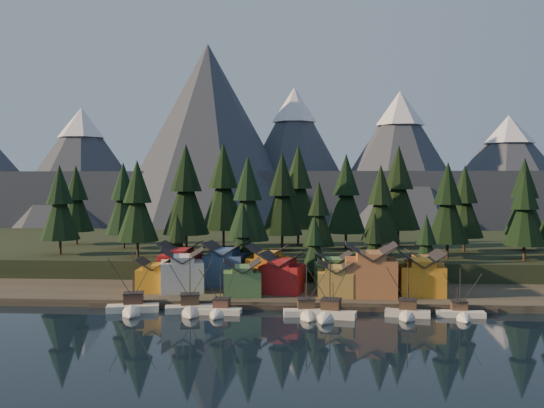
# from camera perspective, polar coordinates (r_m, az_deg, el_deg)

# --- Properties ---
(ground) EXTENTS (500.00, 500.00, 0.00)m
(ground) POSITION_cam_1_polar(r_m,az_deg,el_deg) (106.05, 1.29, -11.63)
(ground) COLOR black
(ground) RESTS_ON ground
(shore_strip) EXTENTS (400.00, 50.00, 1.50)m
(shore_strip) POSITION_cam_1_polar(r_m,az_deg,el_deg) (145.06, 2.04, -7.61)
(shore_strip) COLOR #322E24
(shore_strip) RESTS_ON ground
(hillside) EXTENTS (420.00, 100.00, 6.00)m
(hillside) POSITION_cam_1_polar(r_m,az_deg,el_deg) (194.24, 2.54, -4.47)
(hillside) COLOR black
(hillside) RESTS_ON ground
(dock) EXTENTS (80.00, 4.00, 1.00)m
(dock) POSITION_cam_1_polar(r_m,az_deg,el_deg) (122.03, 1.66, -9.57)
(dock) COLOR #483E33
(dock) RESTS_ON ground
(mountain_ridge) EXTENTS (560.00, 190.00, 90.00)m
(mountain_ridge) POSITION_cam_1_polar(r_m,az_deg,el_deg) (316.64, 2.35, 2.23)
(mountain_ridge) COLOR #434956
(mountain_ridge) RESTS_ON ground
(boat_0) EXTENTS (10.68, 11.32, 12.86)m
(boat_0) POSITION_cam_1_polar(r_m,az_deg,el_deg) (120.65, -13.01, -8.77)
(boat_0) COLOR silver
(boat_0) RESTS_ON ground
(boat_1) EXTENTS (10.24, 10.87, 12.43)m
(boat_1) POSITION_cam_1_polar(r_m,az_deg,el_deg) (118.12, -7.71, -9.00)
(boat_1) COLOR beige
(boat_1) RESTS_ON ground
(boat_2) EXTENTS (8.38, 9.06, 10.44)m
(boat_2) POSITION_cam_1_polar(r_m,az_deg,el_deg) (116.29, -5.00, -9.37)
(boat_2) COLOR silver
(boat_2) RESTS_ON ground
(boat_3) EXTENTS (9.12, 9.78, 11.19)m
(boat_3) POSITION_cam_1_polar(r_m,az_deg,el_deg) (114.54, 3.33, -9.47)
(boat_3) COLOR white
(boat_3) RESTS_ON ground
(boat_4) EXTENTS (10.56, 11.12, 12.01)m
(boat_4) POSITION_cam_1_polar(r_m,az_deg,el_deg) (113.17, 5.31, -9.57)
(boat_4) COLOR silver
(boat_4) RESTS_ON ground
(boat_5) EXTENTS (8.90, 9.50, 11.24)m
(boat_5) POSITION_cam_1_polar(r_m,az_deg,el_deg) (116.58, 12.63, -9.28)
(boat_5) COLOR beige
(boat_5) RESTS_ON ground
(boat_6) EXTENTS (9.22, 9.96, 10.05)m
(boat_6) POSITION_cam_1_polar(r_m,az_deg,el_deg) (118.86, 17.40, -9.31)
(boat_6) COLOR white
(boat_6) RESTS_ON ground
(house_front_0) EXTENTS (7.43, 7.05, 7.16)m
(house_front_0) POSITION_cam_1_polar(r_m,az_deg,el_deg) (134.27, -10.97, -6.48)
(house_front_0) COLOR #C3851B
(house_front_0) RESTS_ON shore_strip
(house_front_1) EXTENTS (10.75, 10.48, 9.33)m
(house_front_1) POSITION_cam_1_polar(r_m,az_deg,el_deg) (132.84, -8.45, -6.05)
(house_front_1) COLOR silver
(house_front_1) RESTS_ON shore_strip
(house_front_2) EXTENTS (8.68, 8.73, 7.48)m
(house_front_2) POSITION_cam_1_polar(r_m,az_deg,el_deg) (127.13, -2.84, -6.84)
(house_front_2) COLOR #4F7D43
(house_front_2) RESTS_ON shore_strip
(house_front_3) EXTENTS (9.93, 9.63, 8.58)m
(house_front_3) POSITION_cam_1_polar(r_m,az_deg,el_deg) (130.04, 0.97, -6.38)
(house_front_3) COLOR maroon
(house_front_3) RESTS_ON shore_strip
(house_front_4) EXTENTS (7.23, 7.80, 7.38)m
(house_front_4) POSITION_cam_1_polar(r_m,az_deg,el_deg) (127.21, 5.95, -6.87)
(house_front_4) COLOR #AF8D3E
(house_front_4) RESTS_ON shore_strip
(house_front_5) EXTENTS (10.68, 9.76, 10.93)m
(house_front_5) POSITION_cam_1_polar(r_m,az_deg,el_deg) (128.19, 9.26, -5.98)
(house_front_5) COLOR #9A6036
(house_front_5) RESTS_ON shore_strip
(house_front_6) EXTENTS (9.26, 8.78, 9.07)m
(house_front_6) POSITION_cam_1_polar(r_m,az_deg,el_deg) (130.93, 13.88, -6.27)
(house_front_6) COLOR orange
(house_front_6) RESTS_ON shore_strip
(house_back_0) EXTENTS (9.04, 8.68, 9.81)m
(house_back_0) POSITION_cam_1_polar(r_m,az_deg,el_deg) (141.34, -8.62, -5.46)
(house_back_0) COLOR maroon
(house_back_0) RESTS_ON shore_strip
(house_back_1) EXTENTS (9.69, 9.79, 9.94)m
(house_back_1) POSITION_cam_1_polar(r_m,az_deg,el_deg) (138.84, -4.38, -5.55)
(house_back_1) COLOR #3A5789
(house_back_1) RESTS_ON shore_strip
(house_back_2) EXTENTS (9.69, 9.03, 9.47)m
(house_back_2) POSITION_cam_1_polar(r_m,az_deg,el_deg) (137.16, -0.39, -5.75)
(house_back_2) COLOR orange
(house_back_2) RESTS_ON shore_strip
(house_back_3) EXTENTS (8.44, 7.63, 8.07)m
(house_back_3) POSITION_cam_1_polar(r_m,az_deg,el_deg) (136.32, 5.78, -6.12)
(house_back_3) COLOR #4B8347
(house_back_3) RESTS_ON shore_strip
(house_back_4) EXTENTS (9.84, 9.60, 8.99)m
(house_back_4) POSITION_cam_1_polar(r_m,az_deg,el_deg) (138.71, 9.43, -5.79)
(house_back_4) COLOR beige
(house_back_4) RESTS_ON shore_strip
(house_back_5) EXTENTS (7.68, 7.77, 8.38)m
(house_back_5) POSITION_cam_1_polar(r_m,az_deg,el_deg) (140.44, 14.09, -5.86)
(house_back_5) COLOR olive
(house_back_5) RESTS_ON shore_strip
(tree_hill_0) EXTENTS (10.25, 10.25, 23.87)m
(tree_hill_0) POSITION_cam_1_polar(r_m,az_deg,el_deg) (168.82, -19.34, -0.11)
(tree_hill_0) COLOR #332319
(tree_hill_0) RESTS_ON hillside
(tree_hill_1) EXTENTS (10.69, 10.69, 24.89)m
(tree_hill_1) POSITION_cam_1_polar(r_m,az_deg,el_deg) (179.58, -13.80, 0.25)
(tree_hill_1) COLOR #332319
(tree_hill_1) RESTS_ON hillside
(tree_hill_2) EXTENTS (10.64, 10.64, 24.80)m
(tree_hill_2) POSITION_cam_1_polar(r_m,az_deg,el_deg) (157.53, -12.55, -0.01)
(tree_hill_2) COLOR #332319
(tree_hill_2) RESTS_ON hillside
(tree_hill_3) EXTENTS (12.73, 12.73, 29.65)m
(tree_hill_3) POSITION_cam_1_polar(r_m,az_deg,el_deg) (166.62, -8.09, 1.05)
(tree_hill_3) COLOR #332319
(tree_hill_3) RESTS_ON hillside
(tree_hill_4) EXTENTS (13.25, 13.25, 30.88)m
(tree_hill_4) POSITION_cam_1_polar(r_m,az_deg,el_deg) (179.94, -4.60, 1.35)
(tree_hill_4) COLOR #332319
(tree_hill_4) RESTS_ON hillside
(tree_hill_5) EXTENTS (11.12, 11.12, 25.91)m
(tree_hill_5) POSITION_cam_1_polar(r_m,az_deg,el_deg) (153.92, -2.30, 0.22)
(tree_hill_5) COLOR #332319
(tree_hill_5) RESTS_ON hillside
(tree_hill_6) EXTENTS (11.78, 11.78, 27.44)m
(tree_hill_6) POSITION_cam_1_polar(r_m,az_deg,el_deg) (168.20, 0.97, 0.66)
(tree_hill_6) COLOR #332319
(tree_hill_6) RESTS_ON hillside
(tree_hill_7) EXTENTS (8.32, 8.32, 19.37)m
(tree_hill_7) POSITION_cam_1_polar(r_m,az_deg,el_deg) (151.17, 4.42, -1.18)
(tree_hill_7) COLOR #332319
(tree_hill_7) RESTS_ON hillside
(tree_hill_8) EXTENTS (11.75, 11.75, 27.37)m
(tree_hill_8) POSITION_cam_1_polar(r_m,az_deg,el_deg) (175.21, 6.98, 0.69)
(tree_hill_8) COLOR #332319
(tree_hill_8) RESTS_ON hillside
(tree_hill_9) EXTENTS (10.20, 10.20, 23.77)m
(tree_hill_9) POSITION_cam_1_polar(r_m,az_deg,el_deg) (158.97, 10.18, -0.18)
(tree_hill_9) COLOR #332319
(tree_hill_9) RESTS_ON hillside
(tree_hill_10) EXTENTS (13.01, 13.01, 30.31)m
(tree_hill_10) POSITION_cam_1_polar(r_m,az_deg,el_deg) (184.67, 11.82, 1.23)
(tree_hill_10) COLOR #332319
(tree_hill_10) RESTS_ON hillside
(tree_hill_11) EXTENTS (10.40, 10.40, 24.24)m
(tree_hill_11) POSITION_cam_1_polar(r_m,az_deg,el_deg) (156.59, 16.21, -0.16)
(tree_hill_11) COLOR #332319
(tree_hill_11) RESTS_ON hillside
(tree_hill_12) EXTENTS (10.27, 10.27, 23.91)m
(tree_hill_12) POSITION_cam_1_polar(r_m,az_deg,el_deg) (173.98, 17.67, -0.02)
(tree_hill_12) COLOR #332319
(tree_hill_12) RESTS_ON hillside
(tree_hill_13) EXTENTS (9.59, 9.59, 22.35)m
(tree_hill_13) POSITION_cam_1_polar(r_m,az_deg,el_deg) (159.52, 22.69, -0.57)
(tree_hill_13) COLOR #332319
(tree_hill_13) RESTS_ON hillside
(tree_hill_14) EXTENTS (11.20, 11.20, 26.10)m
(tree_hill_14) POSITION_cam_1_polar(r_m,az_deg,el_deg) (184.73, 22.66, 0.40)
(tree_hill_14) COLOR #332319
(tree_hill_14) RESTS_ON hillside
(tree_hill_15) EXTENTS (13.14, 13.14, 30.60)m
(tree_hill_15) POSITION_cam_1_polar(r_m,az_deg,el_deg) (185.00, 2.49, 1.33)
(tree_hill_15) COLOR #332319
(tree_hill_15) RESTS_ON hillside
(tree_hill_16) EXTENTS (10.46, 10.46, 24.36)m
(tree_hill_16) POSITION_cam_1_polar(r_m,az_deg,el_deg) (195.11, -17.94, 0.26)
(tree_hill_16) COLOR #332319
(tree_hill_16) RESTS_ON hillside
(tree_shore_0) EXTENTS (6.98, 6.98, 16.26)m
(tree_shore_0) POSITION_cam_1_polar(r_m,az_deg,el_deg) (147.38, -8.93, -3.70)
(tree_shore_0) COLOR #332319
(tree_shore_0) RESTS_ON shore_strip
(tree_shore_1) EXTENTS (8.15, 8.15, 18.99)m
(tree_shore_1) POSITION_cam_1_polar(r_m,az_deg,el_deg) (144.51, -2.73, -3.19)
(tree_shore_1) COLOR #332319
(tree_shore_1) RESTS_ON shore_strip
(tree_shore_2) EXTENTS (6.73, 6.73, 15.67)m
(tree_shore_2) POSITION_cam_1_polar(r_m,az_deg,el_deg) (143.71, 4.04, -3.95)
(tree_shore_2) COLOR #332319
(tree_shore_2) RESTS_ON shore_strip
(tree_shore_3) EXTENTS (7.14, 7.14, 16.62)m
(tree_shore_3) POSITION_cam_1_polar(r_m,az_deg,el_deg) (144.36, 9.62, -3.74)
(tree_shore_3) COLOR #332319
(tree_shore_3) RESTS_ON shore_strip
(tree_shore_4) EXTENTS (6.95, 6.95, 16.19)m
(tree_shore_4) POSITION_cam_1_polar(r_m,az_deg,el_deg) (146.05, 14.32, -3.81)
(tree_shore_4) COLOR #332319
(tree_shore_4) RESTS_ON shore_strip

